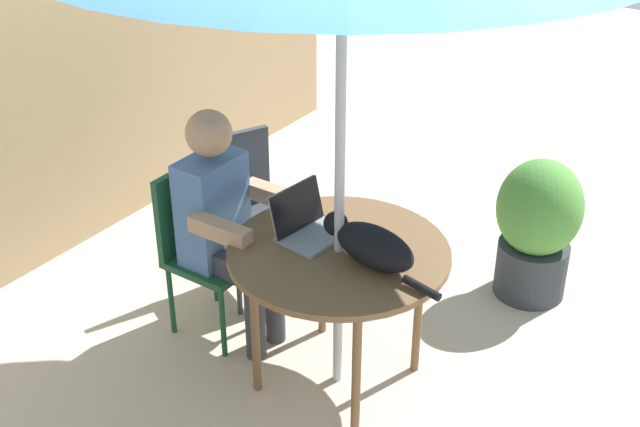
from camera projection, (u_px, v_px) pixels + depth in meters
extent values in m
plane|color=beige|center=(337.00, 378.00, 4.11)|extent=(14.00, 14.00, 0.00)
cube|color=tan|center=(31.00, 110.00, 4.64)|extent=(5.36, 0.08, 1.83)
cylinder|color=brown|center=(339.00, 252.00, 3.76)|extent=(0.99, 0.99, 0.03)
cylinder|color=brown|center=(322.00, 274.00, 4.26)|extent=(0.04, 0.04, 0.70)
cylinder|color=brown|center=(255.00, 329.00, 3.88)|extent=(0.04, 0.04, 0.70)
cylinder|color=brown|center=(356.00, 373.00, 3.61)|extent=(0.04, 0.04, 0.70)
cylinder|color=brown|center=(418.00, 310.00, 4.00)|extent=(0.04, 0.04, 0.70)
cylinder|color=#B7B7BC|center=(340.00, 169.00, 3.55)|extent=(0.04, 0.04, 2.25)
cube|color=#194C2D|center=(216.00, 259.00, 4.26)|extent=(0.40, 0.40, 0.04)
cube|color=#194C2D|center=(185.00, 207.00, 4.23)|extent=(0.40, 0.04, 0.44)
cylinder|color=#194C2D|center=(215.00, 269.00, 4.57)|extent=(0.03, 0.03, 0.40)
cylinder|color=#194C2D|center=(171.00, 300.00, 4.33)|extent=(0.03, 0.03, 0.40)
cylinder|color=#194C2D|center=(223.00, 323.00, 4.16)|extent=(0.03, 0.03, 0.40)
cylinder|color=#194C2D|center=(265.00, 290.00, 4.41)|extent=(0.03, 0.03, 0.40)
cube|color=#33383F|center=(252.00, 224.00, 4.56)|extent=(0.53, 0.53, 0.04)
cube|color=#33383F|center=(235.00, 171.00, 4.58)|extent=(0.38, 0.20, 0.44)
cylinder|color=#33383F|center=(266.00, 236.00, 4.87)|extent=(0.03, 0.03, 0.40)
cylinder|color=#33383F|center=(212.00, 252.00, 4.72)|extent=(0.03, 0.03, 0.40)
cylinder|color=#33383F|center=(239.00, 282.00, 4.47)|extent=(0.03, 0.03, 0.40)
cylinder|color=#33383F|center=(296.00, 264.00, 4.62)|extent=(0.03, 0.03, 0.40)
cube|color=#4C72A5|center=(213.00, 209.00, 4.12)|extent=(0.34, 0.20, 0.54)
sphere|color=tan|center=(209.00, 133.00, 3.91)|extent=(0.22, 0.22, 0.22)
cube|color=#383842|center=(228.00, 264.00, 4.10)|extent=(0.12, 0.30, 0.12)
cylinder|color=#383842|center=(255.00, 320.00, 4.16)|extent=(0.10, 0.10, 0.44)
cube|color=#383842|center=(249.00, 249.00, 4.21)|extent=(0.12, 0.30, 0.12)
cylinder|color=#383842|center=(275.00, 304.00, 4.27)|extent=(0.10, 0.10, 0.44)
cube|color=tan|center=(220.00, 230.00, 3.84)|extent=(0.08, 0.32, 0.08)
cube|color=tan|center=(274.00, 195.00, 4.13)|extent=(0.08, 0.32, 0.08)
cube|color=gray|center=(314.00, 236.00, 3.83)|extent=(0.32, 0.26, 0.02)
cube|color=black|center=(297.00, 207.00, 3.84)|extent=(0.30, 0.09, 0.20)
cube|color=gray|center=(296.00, 207.00, 3.84)|extent=(0.30, 0.09, 0.20)
ellipsoid|color=black|center=(375.00, 247.00, 3.61)|extent=(0.26, 0.43, 0.17)
sphere|color=black|center=(336.00, 224.00, 3.74)|extent=(0.11, 0.11, 0.11)
ellipsoid|color=white|center=(355.00, 245.00, 3.69)|extent=(0.14, 0.14, 0.09)
cylinder|color=black|center=(422.00, 288.00, 3.45)|extent=(0.07, 0.18, 0.04)
cone|color=black|center=(341.00, 211.00, 3.73)|extent=(0.04, 0.04, 0.03)
cone|color=black|center=(331.00, 216.00, 3.69)|extent=(0.04, 0.04, 0.03)
cylinder|color=#33383D|center=(531.00, 268.00, 4.67)|extent=(0.38, 0.38, 0.31)
ellipsoid|color=#4C8C38|center=(540.00, 208.00, 4.48)|extent=(0.45, 0.45, 0.53)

